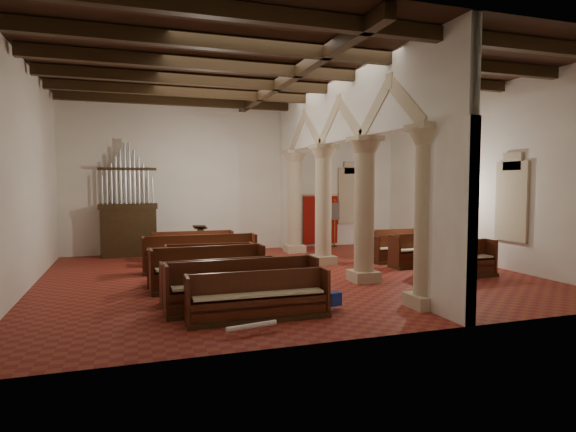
% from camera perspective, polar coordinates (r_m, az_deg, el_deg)
% --- Properties ---
extents(floor, '(14.00, 14.00, 0.00)m').
position_cam_1_polar(floor, '(14.58, -0.15, -7.05)').
color(floor, maroon).
rests_on(floor, ground).
extents(ceiling, '(14.00, 14.00, 0.00)m').
position_cam_1_polar(ceiling, '(14.67, -0.16, 16.62)').
color(ceiling, '#321B10').
rests_on(ceiling, wall_back).
extents(wall_back, '(14.00, 0.02, 6.00)m').
position_cam_1_polar(wall_back, '(20.10, -5.50, 4.57)').
color(wall_back, beige).
rests_on(wall_back, floor).
extents(wall_front, '(14.00, 0.02, 6.00)m').
position_cam_1_polar(wall_front, '(8.81, 12.14, 5.24)').
color(wall_front, beige).
rests_on(wall_front, floor).
extents(wall_left, '(0.02, 12.00, 6.00)m').
position_cam_1_polar(wall_left, '(13.84, -28.98, 4.35)').
color(wall_left, beige).
rests_on(wall_left, floor).
extents(wall_right, '(0.02, 12.00, 6.00)m').
position_cam_1_polar(wall_right, '(17.78, 21.88, 4.37)').
color(wall_right, beige).
rests_on(wall_right, floor).
extents(ceiling_beams, '(13.80, 11.80, 0.30)m').
position_cam_1_polar(ceiling_beams, '(14.63, -0.16, 15.93)').
color(ceiling_beams, '#30200F').
rests_on(ceiling_beams, wall_back).
extents(arcade, '(0.90, 11.90, 6.00)m').
position_cam_1_polar(arcade, '(14.99, 6.45, 6.91)').
color(arcade, tan).
rests_on(arcade, floor).
extents(window_right_a, '(0.03, 1.00, 2.20)m').
position_cam_1_polar(window_right_a, '(16.66, 25.08, 1.58)').
color(window_right_a, '#2C634B').
rests_on(window_right_a, wall_right).
extents(window_right_b, '(0.03, 1.00, 2.20)m').
position_cam_1_polar(window_right_b, '(19.76, 17.10, 2.10)').
color(window_right_b, '#2C634B').
rests_on(window_right_b, wall_right).
extents(window_back, '(1.00, 0.03, 2.20)m').
position_cam_1_polar(window_back, '(21.75, 7.49, 2.40)').
color(window_back, '#2C634B').
rests_on(window_back, wall_back).
extents(pipe_organ, '(2.10, 0.85, 4.40)m').
position_cam_1_polar(pipe_organ, '(19.15, -18.38, -0.47)').
color(pipe_organ, '#30200F').
rests_on(pipe_organ, floor).
extents(lectern, '(0.59, 0.62, 1.20)m').
position_cam_1_polar(lectern, '(18.64, -10.31, -3.15)').
color(lectern, '#372111').
rests_on(lectern, floor).
extents(dossal_curtain, '(1.80, 0.07, 2.17)m').
position_cam_1_polar(dossal_curtain, '(21.14, 3.87, -0.43)').
color(dossal_curtain, '#9E1511').
rests_on(dossal_curtain, floor).
extents(processional_banner, '(0.46, 0.59, 2.06)m').
position_cam_1_polar(processional_banner, '(20.98, 5.55, -1.61)').
color(processional_banner, '#30200F').
rests_on(processional_banner, floor).
extents(hymnal_box_a, '(0.33, 0.29, 0.29)m').
position_cam_1_polar(hymnal_box_a, '(10.76, 5.42, -9.73)').
color(hymnal_box_a, navy).
rests_on(hymnal_box_a, floor).
extents(hymnal_box_b, '(0.29, 0.24, 0.28)m').
position_cam_1_polar(hymnal_box_b, '(11.41, 2.61, -8.95)').
color(hymnal_box_b, '#151794').
rests_on(hymnal_box_b, floor).
extents(hymnal_box_c, '(0.33, 0.29, 0.28)m').
position_cam_1_polar(hymnal_box_c, '(14.40, 1.24, -6.21)').
color(hymnal_box_c, '#153D93').
rests_on(hymnal_box_c, floor).
extents(tube_heater_a, '(1.00, 0.28, 0.10)m').
position_cam_1_polar(tube_heater_a, '(9.09, -4.33, -12.87)').
color(tube_heater_a, white).
rests_on(tube_heater_a, floor).
extents(tube_heater_b, '(1.05, 0.38, 0.11)m').
position_cam_1_polar(tube_heater_b, '(10.12, -9.08, -11.15)').
color(tube_heater_b, white).
rests_on(tube_heater_b, floor).
extents(nave_pew_0, '(2.95, 0.69, 0.98)m').
position_cam_1_polar(nave_pew_0, '(9.98, -3.48, -10.37)').
color(nave_pew_0, '#30200F').
rests_on(nave_pew_0, floor).
extents(nave_pew_1, '(3.39, 0.85, 1.10)m').
position_cam_1_polar(nave_pew_1, '(10.71, -5.34, -9.15)').
color(nave_pew_1, '#30200F').
rests_on(nave_pew_1, floor).
extents(nave_pew_2, '(2.79, 0.78, 0.98)m').
position_cam_1_polar(nave_pew_2, '(11.57, -7.97, -8.38)').
color(nave_pew_2, '#30200F').
rests_on(nave_pew_2, floor).
extents(nave_pew_3, '(2.96, 0.85, 1.12)m').
position_cam_1_polar(nave_pew_3, '(12.81, -9.43, -6.96)').
color(nave_pew_3, '#30200F').
rests_on(nave_pew_3, floor).
extents(nave_pew_4, '(3.13, 0.89, 1.02)m').
position_cam_1_polar(nave_pew_4, '(13.51, -9.72, -6.55)').
color(nave_pew_4, '#30200F').
rests_on(nave_pew_4, floor).
extents(nave_pew_5, '(2.63, 0.82, 0.96)m').
position_cam_1_polar(nave_pew_5, '(14.61, -9.27, -5.82)').
color(nave_pew_5, '#30200F').
rests_on(nave_pew_5, floor).
extents(nave_pew_6, '(3.54, 0.83, 1.14)m').
position_cam_1_polar(nave_pew_6, '(15.45, -10.31, -5.08)').
color(nave_pew_6, '#30200F').
rests_on(nave_pew_6, floor).
extents(nave_pew_7, '(2.48, 0.80, 0.95)m').
position_cam_1_polar(nave_pew_7, '(16.63, -11.64, -4.65)').
color(nave_pew_7, '#30200F').
rests_on(nave_pew_7, floor).
extents(nave_pew_8, '(2.84, 0.75, 1.05)m').
position_cam_1_polar(nave_pew_8, '(17.58, -11.15, -4.09)').
color(nave_pew_8, '#30200F').
rests_on(nave_pew_8, floor).
extents(aisle_pew_0, '(2.09, 0.77, 1.08)m').
position_cam_1_polar(aisle_pew_0, '(15.19, 19.97, -5.45)').
color(aisle_pew_0, '#30200F').
rests_on(aisle_pew_0, floor).
extents(aisle_pew_1, '(1.99, 0.72, 1.03)m').
position_cam_1_polar(aisle_pew_1, '(15.72, 18.58, -5.18)').
color(aisle_pew_1, '#30200F').
rests_on(aisle_pew_1, floor).
extents(aisle_pew_2, '(1.97, 0.86, 1.09)m').
position_cam_1_polar(aisle_pew_2, '(16.56, 15.16, -4.57)').
color(aisle_pew_2, '#30200F').
rests_on(aisle_pew_2, floor).
extents(aisle_pew_3, '(1.83, 0.73, 0.95)m').
position_cam_1_polar(aisle_pew_3, '(17.31, 12.74, -4.32)').
color(aisle_pew_3, '#30200F').
rests_on(aisle_pew_3, floor).
extents(aisle_pew_4, '(1.95, 0.77, 1.05)m').
position_cam_1_polar(aisle_pew_4, '(18.35, 12.55, -3.75)').
color(aisle_pew_4, '#30200F').
rests_on(aisle_pew_4, floor).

